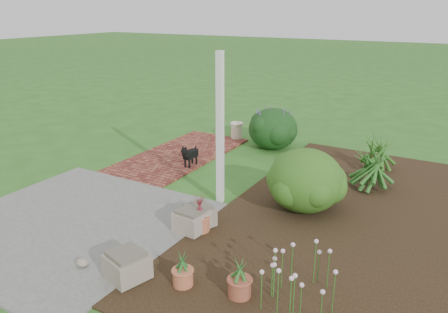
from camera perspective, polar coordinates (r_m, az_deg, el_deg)
The scene contains 18 objects.
ground at distance 7.50m, azimuth -2.87°, elevation -5.68°, with size 80.00×80.00×0.00m, color #2D5D1D.
concrete_patio at distance 7.08m, azimuth -19.44°, elevation -8.21°, with size 3.50×3.50×0.04m, color #5D5C5A.
brick_path at distance 9.73m, azimuth -5.72°, elevation 0.25°, with size 1.60×3.50×0.04m, color #5B221C.
garden_bed at distance 7.05m, azimuth 17.01°, elevation -8.09°, with size 4.00×7.00×0.03m, color black.
veranda_post at distance 7.00m, azimuth -0.52°, elevation 3.44°, with size 0.10×0.10×2.50m, color white.
stone_trough_near at distance 5.49m, azimuth -12.52°, elevation -13.84°, with size 0.44×0.44×0.29m, color gray.
stone_trough_mid at distance 6.41m, azimuth -4.26°, elevation -8.40°, with size 0.42×0.42×0.28m, color gray.
stone_trough_far at distance 6.55m, azimuth -3.34°, elevation -7.80°, with size 0.41×0.41×0.27m, color #776F57.
black_dog at distance 8.87m, azimuth -4.54°, elevation 0.33°, with size 0.16×0.51×0.44m.
cream_ceramic_urn at distance 10.83m, azimuth 1.67°, elevation 3.42°, with size 0.28×0.28×0.38m, color beige.
evergreen_shrub at distance 7.05m, azimuth 10.59°, elevation -2.86°, with size 1.20×1.20×1.02m, color #17380A.
agapanthus_clump_back at distance 8.17m, azimuth 18.75°, elevation -0.87°, with size 1.03×1.03×0.93m, color #0E3D12, non-canonical shape.
agapanthus_clump_front at distance 9.17m, azimuth 19.43°, elevation 0.96°, with size 0.97×0.97×0.86m, color #0D3910, non-canonical shape.
pink_flower_patch at distance 5.02m, azimuth 10.50°, elevation -15.19°, with size 0.93×0.93×0.60m, color #113D0F, non-canonical shape.
terracotta_pot_bronze at distance 6.42m, azimuth -3.16°, elevation -8.68°, with size 0.28×0.28×0.23m, color #B65F3D.
terracotta_pot_small_left at distance 5.12m, azimuth 2.04°, elevation -16.69°, with size 0.26×0.26×0.22m, color #974933.
terracotta_pot_small_right at distance 5.31m, azimuth -5.40°, elevation -15.41°, with size 0.24×0.24×0.20m, color #B75F3E.
purple_flowering_bush at distance 10.17m, azimuth 6.42°, elevation 3.76°, with size 1.13×1.13×0.96m, color black.
Camera 1 is at (3.73, -5.71, 3.11)m, focal length 35.00 mm.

